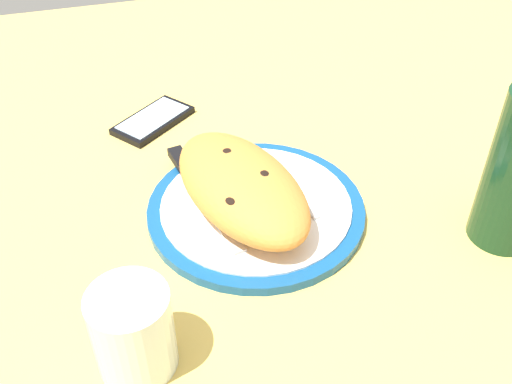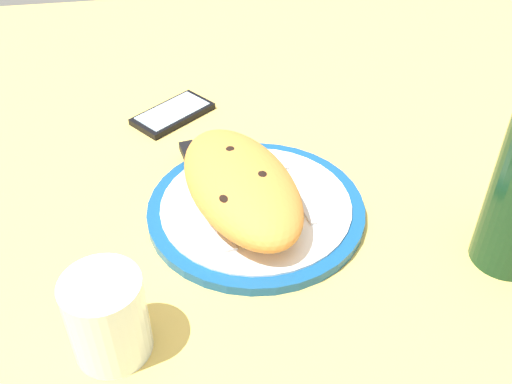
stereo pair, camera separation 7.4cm
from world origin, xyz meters
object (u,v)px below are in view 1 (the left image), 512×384
Objects in this scene: fork at (282,177)px; knife at (194,181)px; plate at (256,209)px; smartphone at (153,120)px; water_glass at (134,336)px; calzone at (241,185)px.

knife is at bearing 79.59° from fork.
knife is (6.30, 6.70, 1.33)cm from plate.
water_glass reaches higher than smartphone.
fork is 1.12× the size of smartphone.
fork is 0.70× the size of knife.
smartphone is (24.74, 7.59, -4.41)cm from calzone.
fork is (4.16, -4.93, 1.04)cm from plate.
water_glass is (-42.93, 8.10, 3.61)cm from smartphone.
calzone reaches higher than knife.
knife reaches higher than plate.
water_glass reaches higher than fork.
knife is at bearing 46.80° from plate.
plate is at bearing -159.19° from smartphone.
knife is at bearing -24.07° from water_glass.
calzone reaches higher than plate.
fork is 11.84cm from knife.
smartphone is at bearing 34.76° from fork.
plate is at bearing -133.20° from knife.
calzone is at bearing 120.36° from fork.
fork is at bearing -145.24° from smartphone.
fork reaches higher than smartphone.
plate is 9.29cm from knife.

